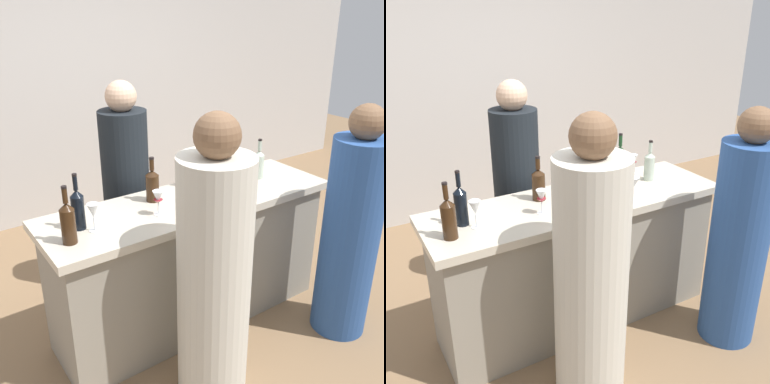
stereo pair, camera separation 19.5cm
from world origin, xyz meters
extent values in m
plane|color=#846647|center=(0.00, 0.00, 0.00)|extent=(12.00, 12.00, 0.00)
cube|color=#BCB7B2|center=(0.00, 2.20, 1.40)|extent=(8.00, 0.10, 2.80)
cube|color=gray|center=(0.00, 0.00, 0.43)|extent=(1.88, 0.52, 0.87)
cube|color=beige|center=(0.00, 0.00, 0.89)|extent=(1.96, 0.60, 0.05)
cylinder|color=#331E0F|center=(-0.84, -0.10, 1.01)|extent=(0.08, 0.08, 0.19)
cone|color=#331E0F|center=(-0.84, -0.10, 1.13)|extent=(0.08, 0.08, 0.04)
cylinder|color=#331E0F|center=(-0.84, -0.10, 1.19)|extent=(0.03, 0.03, 0.08)
cylinder|color=black|center=(-0.84, -0.10, 1.23)|extent=(0.03, 0.03, 0.01)
cylinder|color=black|center=(-0.74, 0.03, 1.02)|extent=(0.07, 0.07, 0.19)
cone|color=black|center=(-0.74, 0.03, 1.13)|extent=(0.07, 0.07, 0.04)
cylinder|color=black|center=(-0.74, 0.03, 1.19)|extent=(0.03, 0.03, 0.08)
cylinder|color=black|center=(-0.74, 0.03, 1.24)|extent=(0.03, 0.03, 0.01)
cylinder|color=#331E0F|center=(-0.22, 0.12, 1.00)|extent=(0.08, 0.08, 0.17)
cone|color=#331E0F|center=(-0.22, 0.12, 1.11)|extent=(0.08, 0.08, 0.03)
cylinder|color=#331E0F|center=(-0.22, 0.12, 1.16)|extent=(0.03, 0.03, 0.07)
cylinder|color=black|center=(-0.22, 0.12, 1.20)|extent=(0.03, 0.03, 0.01)
cylinder|color=black|center=(0.16, 0.12, 1.01)|extent=(0.08, 0.08, 0.19)
cone|color=black|center=(0.16, 0.12, 1.13)|extent=(0.08, 0.08, 0.04)
cylinder|color=black|center=(0.16, 0.12, 1.19)|extent=(0.03, 0.03, 0.08)
cylinder|color=black|center=(0.16, 0.12, 1.23)|extent=(0.03, 0.03, 0.01)
cylinder|color=#193D1E|center=(0.47, 0.21, 1.01)|extent=(0.07, 0.07, 0.19)
cone|color=#193D1E|center=(0.47, 0.21, 1.12)|extent=(0.07, 0.07, 0.04)
cylinder|color=#193D1E|center=(0.47, 0.21, 1.18)|extent=(0.03, 0.03, 0.08)
cylinder|color=black|center=(0.47, 0.21, 1.23)|extent=(0.03, 0.03, 0.01)
cylinder|color=#B7C6B2|center=(0.61, 0.04, 1.00)|extent=(0.07, 0.07, 0.17)
cone|color=#B7C6B2|center=(0.61, 0.04, 1.11)|extent=(0.07, 0.07, 0.03)
cylinder|color=#B7C6B2|center=(0.61, 0.04, 1.16)|extent=(0.03, 0.03, 0.07)
cylinder|color=black|center=(0.61, 0.04, 1.20)|extent=(0.03, 0.03, 0.01)
cylinder|color=white|center=(0.29, -0.19, 0.92)|extent=(0.07, 0.07, 0.00)
cylinder|color=white|center=(0.29, -0.19, 0.96)|extent=(0.01, 0.01, 0.08)
cone|color=white|center=(0.29, -0.19, 1.04)|extent=(0.07, 0.07, 0.07)
cylinder|color=white|center=(0.28, -0.09, 0.92)|extent=(0.06, 0.06, 0.00)
cylinder|color=white|center=(0.28, -0.09, 0.96)|extent=(0.01, 0.01, 0.07)
cone|color=white|center=(0.28, -0.09, 1.03)|extent=(0.07, 0.07, 0.08)
cone|color=maroon|center=(0.28, -0.09, 1.01)|extent=(0.06, 0.06, 0.04)
cylinder|color=white|center=(-0.29, -0.07, 0.92)|extent=(0.06, 0.06, 0.00)
cylinder|color=white|center=(-0.29, -0.07, 0.96)|extent=(0.01, 0.01, 0.07)
cone|color=white|center=(-0.29, -0.07, 1.03)|extent=(0.06, 0.06, 0.08)
cone|color=maroon|center=(-0.29, -0.07, 1.00)|extent=(0.06, 0.06, 0.02)
cylinder|color=white|center=(-0.68, -0.05, 0.92)|extent=(0.06, 0.06, 0.00)
cylinder|color=white|center=(-0.68, -0.05, 0.96)|extent=(0.01, 0.01, 0.08)
cone|color=white|center=(-0.68, -0.05, 1.04)|extent=(0.07, 0.07, 0.08)
cylinder|color=white|center=(0.58, 0.20, 0.92)|extent=(0.07, 0.07, 0.00)
cylinder|color=white|center=(0.58, 0.20, 0.95)|extent=(0.01, 0.01, 0.06)
cone|color=white|center=(0.58, 0.20, 1.03)|extent=(0.06, 0.06, 0.08)
cone|color=maroon|center=(0.58, 0.20, 1.00)|extent=(0.05, 0.05, 0.03)
cylinder|color=white|center=(0.11, 0.21, 0.92)|extent=(0.06, 0.06, 0.00)
cylinder|color=white|center=(0.11, 0.21, 0.96)|extent=(0.01, 0.01, 0.07)
cone|color=white|center=(0.11, 0.21, 1.03)|extent=(0.07, 0.07, 0.08)
cone|color=maroon|center=(0.11, 0.21, 1.00)|extent=(0.06, 0.06, 0.02)
cylinder|color=#284C8C|center=(0.78, -0.65, 0.67)|extent=(0.41, 0.41, 1.35)
sphere|color=brown|center=(0.78, -0.65, 1.44)|extent=(0.22, 0.22, 0.22)
cylinder|color=beige|center=(-0.26, -0.58, 0.70)|extent=(0.43, 0.43, 1.41)
sphere|color=brown|center=(-0.26, -0.58, 1.51)|extent=(0.23, 0.23, 0.23)
cylinder|color=black|center=(-0.18, 0.56, 0.71)|extent=(0.40, 0.40, 1.41)
sphere|color=#D8AD8C|center=(-0.18, 0.56, 1.51)|extent=(0.21, 0.21, 0.21)
camera|label=1|loc=(-1.47, -2.12, 2.06)|focal=41.32mm
camera|label=2|loc=(-1.31, -2.22, 2.06)|focal=41.32mm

